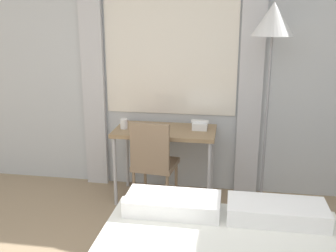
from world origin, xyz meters
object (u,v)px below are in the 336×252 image
desk (165,136)px  desk_chair (153,160)px  book (149,129)px  telephone (200,125)px  standing_lamp (272,34)px  mug (124,124)px

desk → desk_chair: bearing=-106.6°
book → desk: bearing=19.1°
telephone → book: bearing=-168.1°
telephone → book: 0.51m
desk_chair → standing_lamp: 1.61m
desk → telephone: (0.35, 0.05, 0.12)m
desk_chair → book: bearing=118.1°
desk_chair → standing_lamp: standing_lamp is taller
desk → book: bearing=-160.9°
desk_chair → telephone: 0.59m
telephone → mug: bearing=-172.8°
desk_chair → standing_lamp: (1.06, 0.20, 1.20)m
mug → desk: bearing=6.1°
telephone → mug: mug is taller
standing_lamp → telephone: size_ratio=11.53×
telephone → book: telephone is taller
desk_chair → standing_lamp: size_ratio=0.46×
desk → mug: bearing=-173.9°
desk → mug: mug is taller
telephone → desk_chair: bearing=-144.6°
desk_chair → telephone: bearing=41.5°
desk → standing_lamp: (0.99, -0.05, 1.03)m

